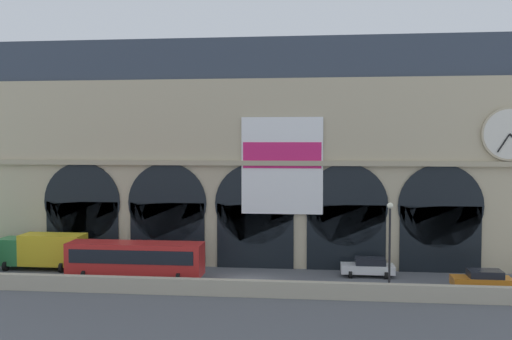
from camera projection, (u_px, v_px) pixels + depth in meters
ground_plane at (248, 281)px, 46.37m from camera, size 200.00×200.00×0.00m
quay_parapet_wall at (241, 288)px, 41.93m from camera, size 90.00×0.70×1.19m
station_building at (259, 155)px, 53.69m from camera, size 49.54×6.20×20.54m
box_truck_west at (43, 250)px, 50.74m from camera, size 7.50×2.91×3.12m
bus_midwest at (135, 259)px, 46.57m from camera, size 11.00×3.25×3.10m
car_mideast at (368, 267)px, 48.07m from camera, size 4.40×2.22×1.55m
car_east at (483, 280)px, 43.56m from camera, size 4.40×2.22×1.55m
street_lamp_quayside at (390, 237)px, 41.35m from camera, size 0.44×0.44×6.90m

